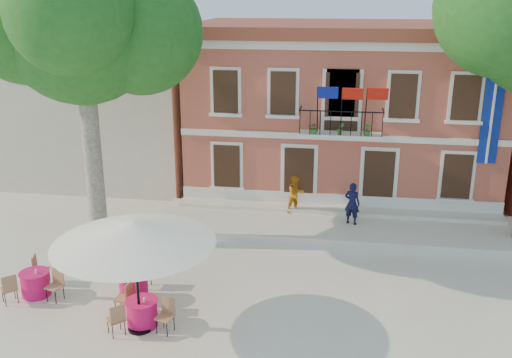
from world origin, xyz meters
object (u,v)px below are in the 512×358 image
at_px(pedestrian_navy, 352,203).
at_px(cafe_table_0, 142,312).
at_px(patio_umbrella, 134,233).
at_px(pedestrian_orange, 296,194).
at_px(plane_tree_west, 81,26).
at_px(cafe_table_1, 134,287).
at_px(cafe_table_2, 35,282).

relative_size(pedestrian_navy, cafe_table_0, 0.90).
distance_m(patio_umbrella, pedestrian_orange, 9.41).
bearing_deg(plane_tree_west, cafe_table_0, -56.06).
bearing_deg(cafe_table_1, cafe_table_2, -176.05).
distance_m(patio_umbrella, pedestrian_navy, 9.76).
xyz_separation_m(pedestrian_navy, cafe_table_0, (-5.71, -7.55, -0.69)).
bearing_deg(cafe_table_0, patio_umbrella, -91.50).
height_order(plane_tree_west, cafe_table_1, plane_tree_west).
relative_size(plane_tree_west, patio_umbrella, 2.45).
distance_m(pedestrian_navy, pedestrian_orange, 2.38).
height_order(patio_umbrella, cafe_table_2, patio_umbrella).
height_order(pedestrian_navy, cafe_table_0, pedestrian_navy).
relative_size(plane_tree_west, cafe_table_1, 5.40).
xyz_separation_m(plane_tree_west, patio_umbrella, (3.41, -5.25, -4.87)).
relative_size(pedestrian_orange, cafe_table_1, 0.79).
height_order(patio_umbrella, pedestrian_navy, patio_umbrella).
xyz_separation_m(pedestrian_orange, cafe_table_0, (-3.48, -8.38, -0.64)).
distance_m(pedestrian_navy, cafe_table_1, 8.99).
distance_m(patio_umbrella, cafe_table_1, 2.94).
bearing_deg(pedestrian_orange, cafe_table_0, -144.97).
relative_size(patio_umbrella, pedestrian_navy, 2.59).
relative_size(cafe_table_1, cafe_table_2, 1.07).
bearing_deg(patio_umbrella, cafe_table_0, 88.50).
distance_m(plane_tree_west, pedestrian_navy, 11.53).
height_order(plane_tree_west, pedestrian_orange, plane_tree_west).
height_order(pedestrian_orange, cafe_table_0, pedestrian_orange).
xyz_separation_m(patio_umbrella, cafe_table_1, (-0.72, 1.48, -2.43)).
bearing_deg(cafe_table_2, cafe_table_0, -16.33).
bearing_deg(patio_umbrella, pedestrian_navy, 53.53).
bearing_deg(cafe_table_0, pedestrian_navy, 52.92).
xyz_separation_m(pedestrian_navy, pedestrian_orange, (-2.22, 0.83, -0.05)).
relative_size(plane_tree_west, cafe_table_0, 5.74).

